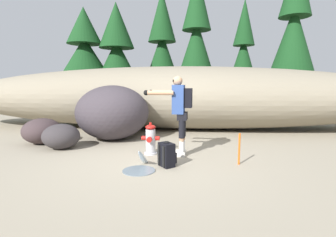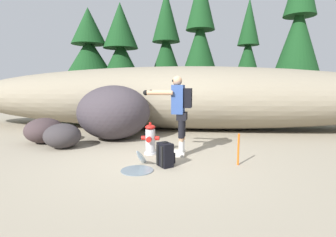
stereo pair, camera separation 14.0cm
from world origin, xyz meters
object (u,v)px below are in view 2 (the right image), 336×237
survey_stake (238,149)px  boulder_small (62,136)px  utility_worker (178,106)px  spare_backpack (165,155)px  fire_hydrant (150,140)px  boulder_mid (44,130)px  boulder_large (115,112)px

survey_stake → boulder_small: bearing=169.0°
utility_worker → spare_backpack: utility_worker is taller
utility_worker → boulder_small: bearing=-3.1°
fire_hydrant → utility_worker: bearing=-1.7°
fire_hydrant → boulder_mid: 3.05m
boulder_mid → boulder_large: bearing=24.3°
boulder_large → survey_stake: 3.72m
spare_backpack → boulder_mid: bearing=116.8°
boulder_small → fire_hydrant: bearing=-6.2°
spare_backpack → survey_stake: size_ratio=0.78×
fire_hydrant → utility_worker: size_ratio=0.41×
boulder_mid → boulder_small: (0.78, -0.47, -0.03)m
spare_backpack → boulder_mid: 3.74m
fire_hydrant → survey_stake: 1.87m
spare_backpack → boulder_mid: (-3.42, 1.51, 0.11)m
spare_backpack → boulder_mid: boulder_mid is taller
boulder_large → boulder_mid: size_ratio=2.08×
spare_backpack → boulder_small: 2.85m
fire_hydrant → spare_backpack: fire_hydrant is taller
fire_hydrant → utility_worker: 0.96m
fire_hydrant → boulder_mid: bearing=166.6°
boulder_mid → boulder_small: boulder_mid is taller
spare_backpack → survey_stake: survey_stake is taller
boulder_small → survey_stake: size_ratio=1.44×
boulder_mid → survey_stake: (4.77, -1.24, -0.03)m
boulder_small → survey_stake: 4.06m
spare_backpack → boulder_small: (-2.65, 1.04, 0.08)m
utility_worker → spare_backpack: size_ratio=3.58×
boulder_mid → boulder_small: bearing=-31.0°
fire_hydrant → boulder_large: boulder_large is taller
boulder_large → boulder_mid: 1.86m
survey_stake → fire_hydrant: bearing=163.4°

